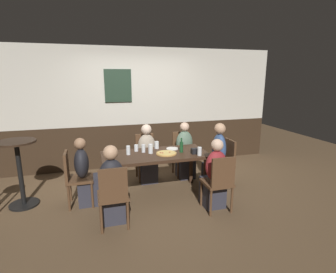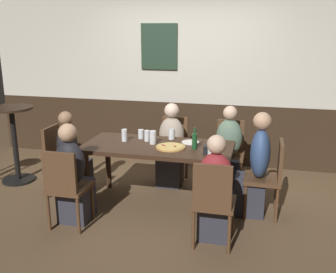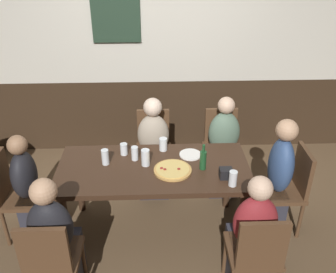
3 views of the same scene
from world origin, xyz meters
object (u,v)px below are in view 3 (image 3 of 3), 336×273
at_px(tumbler_water, 135,154).
at_px(tumbler_short, 146,158).
at_px(chair_left_near, 51,258).
at_px(chair_right_near, 256,252).
at_px(person_right_far, 223,153).
at_px(pint_glass_amber, 105,158).
at_px(highball_clear, 163,145).
at_px(dining_table, 154,175).
at_px(chair_head_west, 15,192).
at_px(plate_white_large, 190,155).
at_px(person_left_near, 56,244).
at_px(pint_glass_stout, 124,150).
at_px(person_head_west, 34,195).
at_px(person_head_east, 273,185).
at_px(beer_glass_tall, 233,179).
at_px(person_right_near, 250,240).
at_px(chair_right_far, 221,143).
at_px(condiment_caddy, 226,173).
at_px(chair_mid_far, 154,144).
at_px(beer_bottle_green, 203,159).
at_px(chair_head_east, 289,185).
at_px(person_mid_far, 154,154).

distance_m(tumbler_water, tumbler_short, 0.14).
height_order(chair_left_near, chair_right_near, same).
relative_size(person_right_far, pint_glass_amber, 7.50).
relative_size(person_right_far, highball_clear, 8.69).
height_order(tumbler_water, tumbler_short, tumbler_short).
height_order(dining_table, chair_head_west, chair_head_west).
bearing_deg(dining_table, plate_white_large, 27.88).
distance_m(person_left_near, pint_glass_stout, 1.06).
bearing_deg(chair_head_west, person_head_west, 0.00).
bearing_deg(tumbler_short, person_head_west, -178.01).
relative_size(chair_head_west, person_head_east, 0.74).
bearing_deg(dining_table, beer_glass_tall, -24.27).
bearing_deg(person_right_near, chair_right_far, 90.00).
xyz_separation_m(person_head_west, condiment_caddy, (1.75, -0.19, 0.33)).
relative_size(pint_glass_amber, pint_glass_stout, 1.31).
relative_size(person_left_near, plate_white_large, 5.29).
xyz_separation_m(chair_mid_far, plate_white_large, (0.35, -0.63, 0.25)).
relative_size(chair_mid_far, tumbler_short, 5.57).
distance_m(person_head_east, plate_white_large, 0.83).
distance_m(dining_table, highball_clear, 0.34).
xyz_separation_m(chair_left_near, chair_right_near, (1.54, 0.00, 0.00)).
bearing_deg(chair_right_far, pint_glass_amber, -148.10).
height_order(person_right_far, beer_bottle_green, person_right_far).
bearing_deg(beer_glass_tall, tumbler_short, 155.40).
distance_m(chair_head_west, chair_right_near, 2.22).
height_order(chair_right_far, pint_glass_stout, chair_right_far).
distance_m(chair_head_west, tumbler_water, 1.17).
xyz_separation_m(chair_right_near, person_head_west, (-1.89, 0.82, -0.04)).
bearing_deg(person_head_west, tumbler_short, 1.99).
height_order(chair_mid_far, highball_clear, chair_mid_far).
relative_size(person_right_near, tumbler_short, 6.96).
xyz_separation_m(person_left_near, person_right_far, (1.54, 1.31, -0.01)).
distance_m(chair_head_east, chair_mid_far, 1.53).
bearing_deg(tumbler_short, plate_white_large, 19.56).
bearing_deg(person_head_west, condiment_caddy, -6.16).
height_order(person_head_west, person_right_near, person_right_near).
xyz_separation_m(person_left_near, pint_glass_amber, (0.33, 0.72, 0.33)).
xyz_separation_m(chair_head_east, person_mid_far, (-1.29, 0.65, -0.03)).
height_order(person_head_west, plate_white_large, person_head_west).
bearing_deg(plate_white_large, pint_glass_amber, -171.38).
height_order(highball_clear, pint_glass_stout, highball_clear).
xyz_separation_m(chair_mid_far, beer_glass_tall, (0.67, -1.12, 0.30)).
distance_m(person_mid_far, condiment_caddy, 1.10).
xyz_separation_m(person_mid_far, tumbler_water, (-0.17, -0.52, 0.33)).
xyz_separation_m(chair_head_west, person_left_near, (0.52, -0.66, -0.02)).
relative_size(person_right_far, tumbler_short, 7.03).
height_order(person_left_near, person_right_near, person_left_near).
relative_size(chair_head_west, condiment_caddy, 8.00).
distance_m(dining_table, chair_head_east, 1.30).
height_order(chair_right_far, pint_glass_amber, pint_glass_amber).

